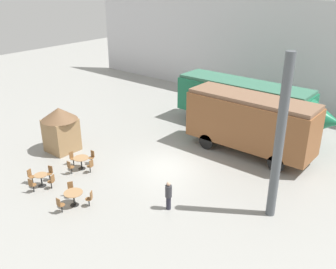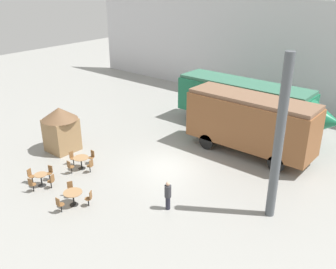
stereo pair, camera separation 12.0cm
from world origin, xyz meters
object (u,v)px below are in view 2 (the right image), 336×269
Objects in this scene: streamlined_locomotive at (253,103)px; ticket_kiosk at (61,127)px; cafe_table_near at (81,160)px; visitor_person at (168,195)px; cafe_chair_0 at (92,156)px; cafe_table_far at (73,195)px; cafe_table_mid at (41,177)px; passenger_coach_wooden at (250,121)px.

streamlined_locomotive is 4.03× the size of ticket_kiosk.
cafe_table_near is (-5.04, -11.79, -1.62)m from streamlined_locomotive.
streamlined_locomotive reaches higher than visitor_person.
cafe_table_far is at bearing 37.02° from cafe_chair_0.
cafe_chair_0 is 6.79m from visitor_person.
cafe_table_mid is 0.75× the size of cafe_table_far.
visitor_person is (-0.02, -8.21, -1.43)m from passenger_coach_wooden.
cafe_table_near is at bearing -129.08° from passenger_coach_wooden.
cafe_table_near is 0.96× the size of cafe_table_far.
cafe_table_far is 4.83m from visitor_person.
passenger_coach_wooden is 11.81m from cafe_table_far.
ticket_kiosk is (-9.78, -7.42, -0.60)m from passenger_coach_wooden.
passenger_coach_wooden is at bearing 89.87° from visitor_person.
cafe_chair_0 is 0.29× the size of ticket_kiosk.
cafe_table_mid is 0.82× the size of cafe_chair_0.
streamlined_locomotive reaches higher than ticket_kiosk.
cafe_table_near is 3.34m from ticket_kiosk.
streamlined_locomotive is 12.92m from cafe_table_near.
cafe_table_far is 6.92m from ticket_kiosk.
visitor_person reaches higher than cafe_table_far.
visitor_person is (1.68, -11.70, -1.39)m from streamlined_locomotive.
streamlined_locomotive is 13.60m from ticket_kiosk.
cafe_chair_0 is at bearing 91.33° from cafe_table_near.
passenger_coach_wooden is 12.29m from ticket_kiosk.
visitor_person is (3.93, 2.80, 0.22)m from cafe_table_far.
cafe_table_near is 2.69m from cafe_table_mid.
passenger_coach_wooden reaches higher than cafe_table_near.
cafe_table_near is at bearing 0.00° from cafe_chair_0.
cafe_table_near is (-6.74, -8.29, -1.67)m from passenger_coach_wooden.
cafe_chair_0 reaches higher than cafe_table_mid.
cafe_table_mid is at bearing -50.61° from ticket_kiosk.
visitor_person is (6.72, 0.09, 0.23)m from cafe_table_near.
cafe_table_mid is 0.46× the size of visitor_person.
cafe_table_mid is at bearing -122.02° from passenger_coach_wooden.
streamlined_locomotive reaches higher than cafe_table_far.
ticket_kiosk is at bearing 129.39° from cafe_table_mid.
visitor_person is at bearing 0.73° from cafe_table_near.
passenger_coach_wooden reaches higher than visitor_person.
passenger_coach_wooden reaches higher than cafe_chair_0.
passenger_coach_wooden is 9.49× the size of cafe_chair_0.
passenger_coach_wooden reaches higher than ticket_kiosk.
cafe_table_near is 1.29× the size of cafe_table_mid.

